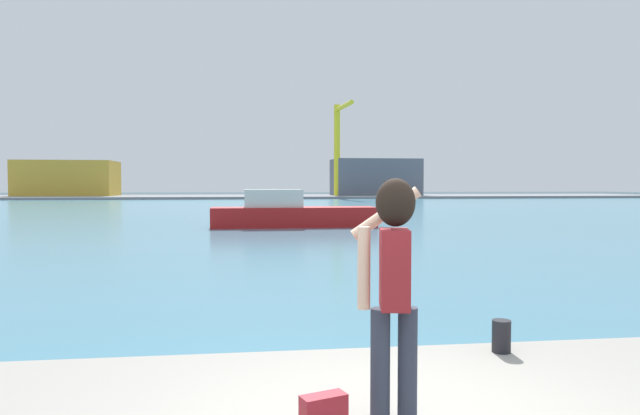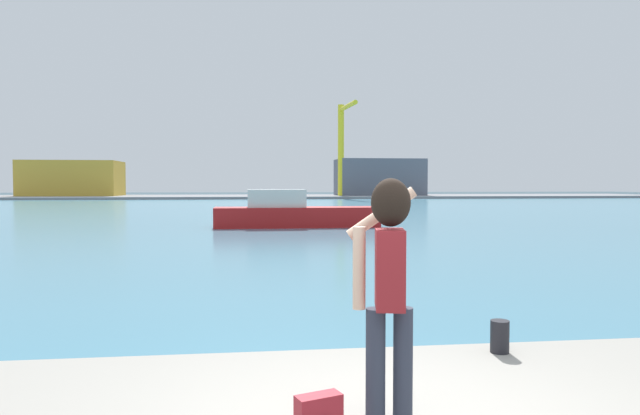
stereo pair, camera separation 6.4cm
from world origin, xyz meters
The scene contains 10 objects.
ground_plane centered at (0.00, 50.00, 0.00)m, with size 220.00×220.00×0.00m, color #334751.
harbor_water centered at (0.00, 52.00, 0.01)m, with size 140.00×100.00×0.02m, color teal.
far_shore_dock centered at (0.00, 92.00, 0.20)m, with size 140.00×20.00×0.40m, color gray.
person_photographer centered at (0.02, 0.16, 1.63)m, with size 0.53×0.56×1.74m.
handbag centered at (-0.48, 0.10, 0.68)m, with size 0.32×0.14×0.24m, color maroon.
harbor_bollard centered at (1.55, 1.67, 0.73)m, with size 0.19×0.19×0.33m, color black.
boat_moored centered at (1.37, 26.11, 0.73)m, with size 8.58×2.08×1.97m.
warehouse_left centered at (-29.36, 93.74, 3.22)m, with size 14.90×8.99×5.65m, color gold.
warehouse_right centered at (21.39, 92.58, 3.47)m, with size 14.62×8.16×6.16m, color slate.
port_crane centered at (14.23, 87.98, 9.32)m, with size 1.59×9.38×14.85m.
Camera 1 is at (-1.02, -3.76, 2.26)m, focal length 32.13 mm.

